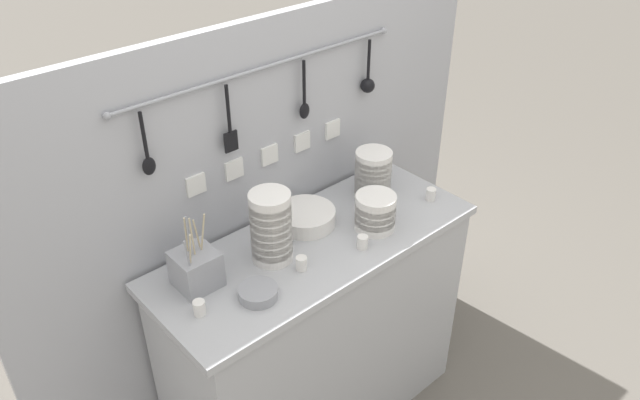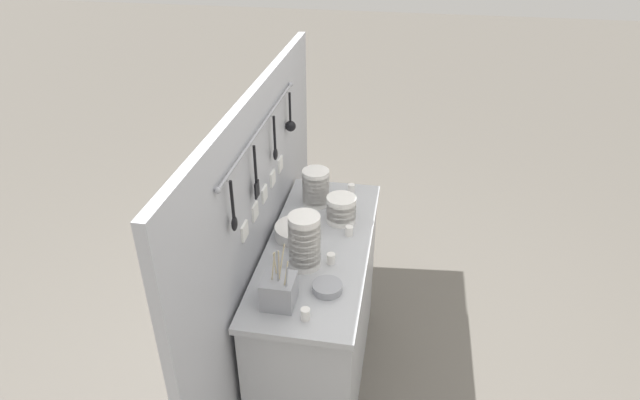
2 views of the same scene
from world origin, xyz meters
name	(u,v)px [view 1 (image 1 of 2)]	position (x,y,z in m)	size (l,w,h in m)	color
counter	(317,335)	(0.00, 0.00, 0.46)	(1.22, 0.48, 0.92)	#ADAFB5
back_wall	(270,228)	(0.00, 0.28, 0.83)	(2.02, 0.09, 1.66)	#A8AAB2
bowl_stack_nested_right	(373,174)	(0.36, 0.08, 1.02)	(0.14, 0.14, 0.20)	white
bowl_stack_short_front	(271,227)	(-0.17, 0.03, 1.05)	(0.14, 0.14, 0.26)	white
bowl_stack_back_corner	(375,212)	(0.22, -0.07, 0.99)	(0.15, 0.15, 0.14)	white
plate_stack	(306,217)	(0.05, 0.11, 0.95)	(0.22, 0.22, 0.06)	white
steel_mixing_bowl	(258,293)	(-0.32, -0.09, 0.94)	(0.13, 0.13, 0.04)	#93969E
cutlery_caddy	(196,268)	(-0.43, 0.08, 0.98)	(0.13, 0.13, 0.27)	#93969E
cup_beside_plates	(301,263)	(-0.13, -0.08, 0.94)	(0.04, 0.04, 0.05)	white
cup_edge_far	(199,308)	(-0.50, -0.04, 0.94)	(0.04, 0.04, 0.05)	white
cup_front_right	(362,242)	(0.10, -0.13, 0.94)	(0.04, 0.04, 0.05)	white
cup_edge_near	(431,194)	(0.51, -0.09, 0.94)	(0.04, 0.04, 0.05)	white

